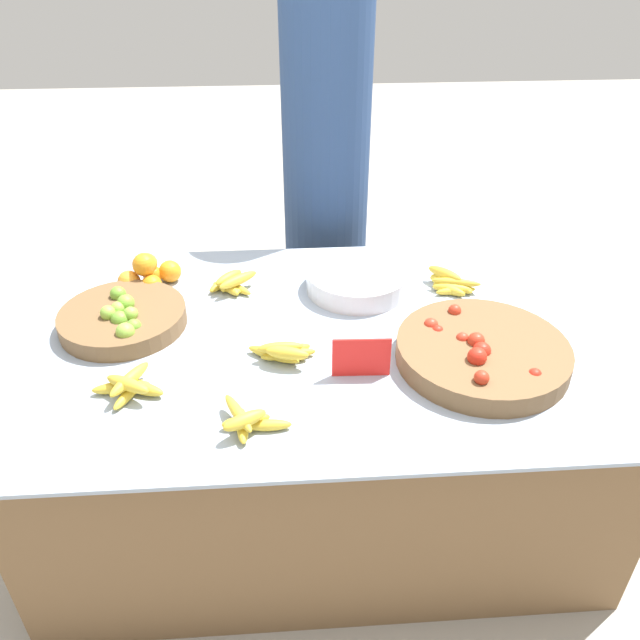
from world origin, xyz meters
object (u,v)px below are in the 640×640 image
(lime_bowl, at_px, (123,318))
(price_sign, at_px, (361,358))
(metal_bowl, at_px, (357,280))
(tomato_basket, at_px, (482,352))
(vendor_person, at_px, (326,182))

(lime_bowl, height_order, price_sign, price_sign)
(lime_bowl, bearing_deg, metal_bowl, 13.41)
(metal_bowl, relative_size, price_sign, 2.13)
(lime_bowl, bearing_deg, price_sign, -22.46)
(tomato_basket, relative_size, price_sign, 3.04)
(price_sign, bearing_deg, metal_bowl, 86.74)
(lime_bowl, xyz_separation_m, tomato_basket, (1.03, -0.24, 0.00))
(tomato_basket, bearing_deg, lime_bowl, 166.60)
(tomato_basket, height_order, metal_bowl, tomato_basket)
(tomato_basket, distance_m, price_sign, 0.35)
(lime_bowl, relative_size, price_sign, 2.40)
(tomato_basket, height_order, vendor_person, vendor_person)
(price_sign, distance_m, vendor_person, 1.08)
(vendor_person, bearing_deg, lime_bowl, -130.36)
(metal_bowl, relative_size, vendor_person, 0.20)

